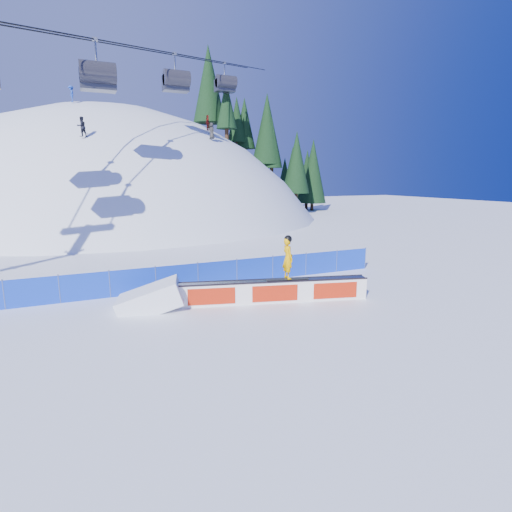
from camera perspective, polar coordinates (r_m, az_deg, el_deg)
name	(u,v)px	position (r m, az deg, el deg)	size (l,w,h in m)	color
ground	(206,320)	(15.13, -7.16, -9.12)	(160.00, 160.00, 0.00)	silver
snow_hill	(121,346)	(60.40, -18.74, -12.03)	(64.00, 64.00, 64.00)	silver
treeline	(276,147)	(61.00, 2.86, 15.26)	(21.59, 12.27, 20.20)	#321F14
safety_fence	(177,277)	(19.12, -11.16, -3.02)	(22.05, 0.05, 1.30)	#1137BF
chairlift	(165,53)	(43.61, -12.93, 26.46)	(40.80, 41.70, 22.00)	#8E939B
rail_box	(274,291)	(17.01, 2.55, -5.03)	(8.02, 2.59, 0.98)	white
snow_ramp	(151,308)	(16.88, -14.75, -7.24)	(2.50, 1.67, 0.94)	silver
snowboarder	(288,258)	(16.80, 4.57, -0.26)	(1.83, 0.77, 1.89)	black
distant_skiers	(134,115)	(44.56, -16.99, 18.67)	(14.26, 11.88, 6.14)	black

